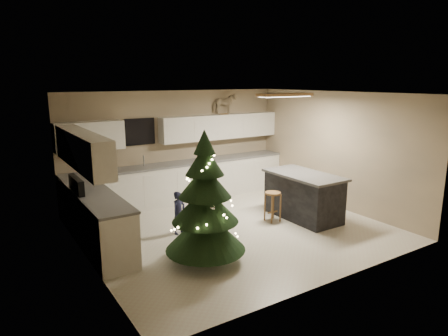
% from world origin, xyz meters
% --- Properties ---
extents(ground_plane, '(5.50, 5.50, 0.00)m').
position_xyz_m(ground_plane, '(0.00, 0.00, 0.00)').
color(ground_plane, beige).
extents(room_shell, '(5.52, 5.02, 2.61)m').
position_xyz_m(room_shell, '(0.02, 0.00, 1.75)').
color(room_shell, tan).
rests_on(room_shell, ground_plane).
extents(cabinetry, '(5.50, 3.20, 2.00)m').
position_xyz_m(cabinetry, '(-0.91, 1.65, 0.76)').
color(cabinetry, white).
rests_on(cabinetry, ground_plane).
extents(island, '(0.90, 1.70, 0.95)m').
position_xyz_m(island, '(1.59, -0.24, 0.48)').
color(island, black).
rests_on(island, ground_plane).
extents(bar_stool, '(0.32, 0.32, 0.61)m').
position_xyz_m(bar_stool, '(0.92, -0.06, 0.46)').
color(bar_stool, brown).
rests_on(bar_stool, ground_plane).
extents(christmas_tree, '(1.33, 1.28, 2.12)m').
position_xyz_m(christmas_tree, '(-1.15, -0.91, 0.87)').
color(christmas_tree, '#3F2816').
rests_on(christmas_tree, ground_plane).
extents(toddler, '(0.35, 0.29, 0.82)m').
position_xyz_m(toddler, '(-1.00, 0.35, 0.41)').
color(toddler, black).
rests_on(toddler, ground_plane).
extents(rocking_horse, '(0.62, 0.42, 0.50)m').
position_xyz_m(rocking_horse, '(1.26, 2.33, 2.26)').
color(rocking_horse, brown).
rests_on(rocking_horse, cabinetry).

